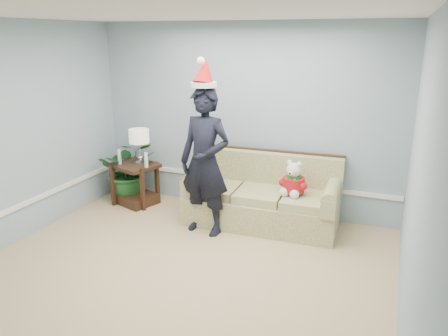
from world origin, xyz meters
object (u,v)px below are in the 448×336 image
table_lamp (139,138)px  man (205,162)px  sofa (262,199)px  teddy_bear (293,183)px  side_table (136,188)px  houseplant (128,170)px

table_lamp → man: man is taller
sofa → table_lamp: 2.07m
sofa → teddy_bear: bearing=-16.4°
side_table → table_lamp: (0.09, 0.04, 0.79)m
houseplant → man: bearing=-21.4°
houseplant → teddy_bear: (2.66, -0.19, 0.19)m
sofa → teddy_bear: teddy_bear is taller
side_table → houseplant: 0.32m
houseplant → teddy_bear: size_ratio=2.06×
side_table → teddy_bear: 2.52m
man → side_table: bearing=167.4°
houseplant → man: size_ratio=0.50×
sofa → side_table: size_ratio=2.62×
side_table → man: bearing=-20.0°
man → teddy_bear: 1.18m
houseplant → teddy_bear: teddy_bear is taller
sofa → table_lamp: bearing=177.4°
table_lamp → man: size_ratio=0.28×
side_table → teddy_bear: (2.48, -0.08, 0.43)m
man → houseplant: bearing=166.1°
man → teddy_bear: bearing=30.2°
side_table → teddy_bear: size_ratio=1.70×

